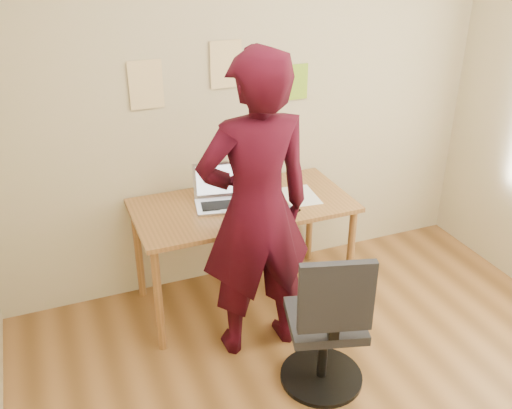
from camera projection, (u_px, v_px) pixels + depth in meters
name	position (u px, v px, depth m)	size (l,w,h in m)	color
room	(402.00, 204.00, 2.30)	(3.58, 3.58, 2.78)	brown
desk	(243.00, 215.00, 3.70)	(1.40, 0.70, 0.74)	#966333
laptop	(221.00, 196.00, 3.65)	(0.38, 0.35, 0.24)	silver
paper_sheet	(300.00, 196.00, 3.76)	(0.21, 0.31, 0.00)	white
phone	(290.00, 209.00, 3.59)	(0.11, 0.14, 0.01)	black
wall_note_left	(146.00, 85.00, 3.47)	(0.21, 0.00, 0.30)	#E8C88B
wall_note_mid	(226.00, 64.00, 3.60)	(0.21, 0.00, 0.30)	#E8C88B
wall_note_right	(295.00, 82.00, 3.84)	(0.18, 0.00, 0.24)	#87B929
office_chair	(327.00, 331.00, 3.07)	(0.49, 0.50, 0.91)	black
person	(256.00, 211.00, 3.18)	(0.67, 0.44, 1.84)	black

